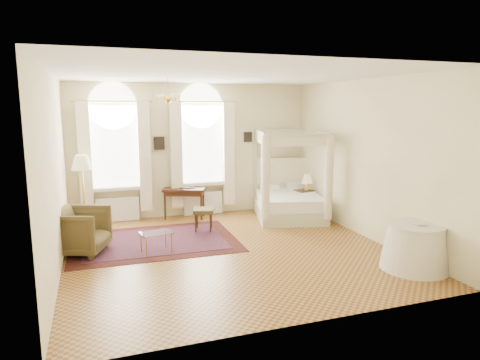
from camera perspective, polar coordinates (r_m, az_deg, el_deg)
The scene contains 18 objects.
ground at distance 8.34m, azimuth -1.39°, elevation -9.35°, with size 6.00×6.00×0.00m, color olive.
room_walls at distance 7.92m, azimuth -1.45°, elevation 4.32°, with size 6.00×6.00×6.00m.
window_left at distance 10.47m, azimuth -16.28°, elevation 2.55°, with size 1.62×0.27×3.29m.
window_right at distance 10.77m, azimuth -5.05°, elevation 3.10°, with size 1.62×0.27×3.29m.
chandelier at distance 8.84m, azimuth -9.56°, elevation 10.77°, with size 0.51×0.45×0.50m.
wall_pictures at distance 10.80m, azimuth -5.79°, elevation 5.25°, with size 2.54×0.03×0.39m.
canopy_bed at distance 10.71m, azimuth 6.51°, elevation -2.39°, with size 2.03×2.30×2.15m.
nightstand at distance 11.20m, azimuth 8.46°, elevation -2.87°, with size 0.42×0.38×0.61m, color black.
nightstand_lamp at distance 11.09m, azimuth 8.95°, elevation 0.02°, with size 0.28×0.28×0.41m.
writing_desk at distance 10.63m, azimuth -7.44°, elevation -1.64°, with size 1.13×0.86×0.75m.
laptop at distance 10.58m, azimuth -7.13°, elevation -1.00°, with size 0.36×0.23×0.03m, color black.
stool at distance 9.55m, azimuth -4.90°, elevation -4.32°, with size 0.54×0.54×0.50m.
armchair at distance 8.59m, azimuth -20.57°, elevation -6.40°, with size 0.93×0.95×0.87m, color #43371C.
coffee_table at distance 8.28m, azimuth -11.13°, elevation -7.14°, with size 0.63×0.49×0.39m.
floor_lamp at distance 9.93m, azimuth -20.36°, elevation 1.74°, with size 0.44×0.44×1.70m.
oriental_rug at distance 9.01m, azimuth -11.28°, elevation -8.03°, with size 3.34×2.43×0.01m.
side_table at distance 7.92m, azimuth 22.31°, elevation -8.25°, with size 1.14×1.14×0.78m.
book at distance 7.76m, azimuth 22.01°, elevation -5.45°, with size 0.20×0.26×0.02m, color black.
Camera 1 is at (-2.38, -7.51, 2.73)m, focal length 32.00 mm.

